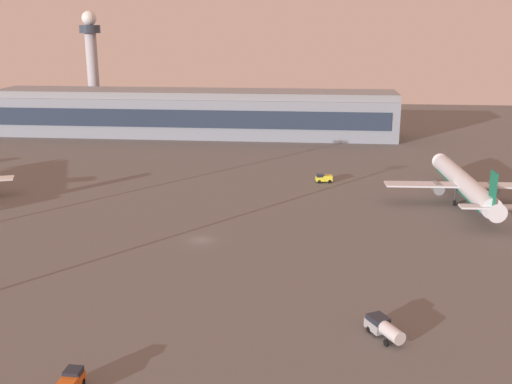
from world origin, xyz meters
name	(u,v)px	position (x,y,z in m)	size (l,w,h in m)	color
ground_plane	(201,240)	(0.00, 0.00, 0.00)	(416.00, 416.00, 0.00)	#605E5B
terminal_building	(195,113)	(-22.76, 110.26, 8.09)	(144.63, 22.40, 16.40)	gray
control_tower	(92,61)	(-66.29, 126.86, 25.44)	(8.00, 8.00, 44.39)	#A8A8B2
airplane_near_gate	(464,184)	(55.13, 30.21, 4.47)	(35.89, 46.13, 11.83)	silver
cargo_loader	(70,382)	(-5.33, -49.63, 1.18)	(2.08, 4.18, 2.25)	#D85919
fuel_truck	(384,328)	(30.62, -33.93, 1.37)	(4.92, 6.52, 2.35)	gray
baggage_tractor	(324,178)	(23.56, 45.63, 1.18)	(4.40, 2.59, 2.25)	yellow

